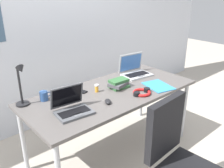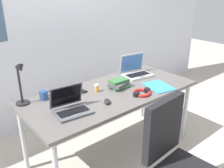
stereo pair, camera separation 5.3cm
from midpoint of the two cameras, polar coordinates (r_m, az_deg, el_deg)
ground_plane at (r=2.87m, az=0.55°, el=-15.31°), size 12.00×12.00×0.00m
wall_back at (r=3.22m, az=-12.59°, el=13.75°), size 6.00×0.13×2.60m
desk at (r=2.51m, az=0.60°, el=-2.89°), size 1.80×0.80×0.74m
desk_lamp at (r=2.26m, az=-19.71°, el=-0.18°), size 0.12×0.18×0.40m
laptop_front_right at (r=2.11m, az=-8.79°, el=-5.31°), size 0.32×0.29×0.22m
laptop_back_right at (r=2.93m, az=6.11°, el=2.97°), size 0.36×0.30×0.24m
computer_mouse at (r=2.24m, az=-0.46°, el=-4.06°), size 0.10×0.11×0.03m
cell_phone at (r=2.50m, az=-6.69°, el=-1.59°), size 0.10×0.15×0.01m
headphones at (r=2.44m, az=7.54°, el=-2.00°), size 0.21×0.18×0.04m
pill_bottle at (r=2.47m, az=-2.97°, el=-0.92°), size 0.04×0.04×0.08m
book_stack at (r=2.56m, az=2.16°, el=0.04°), size 0.22×0.18×0.09m
paper_folder_near_mouse at (r=2.65m, az=11.35°, el=-0.53°), size 0.30×0.36×0.01m
coffee_mug at (r=2.38m, az=-14.90°, el=-2.53°), size 0.11×0.08×0.09m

